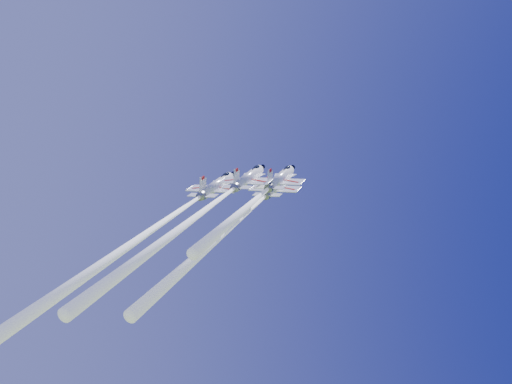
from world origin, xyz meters
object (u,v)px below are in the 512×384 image
jet_lead (238,220)px  jet_slot (200,214)px  jet_left (153,229)px  jet_right (257,198)px

jet_lead → jet_slot: size_ratio=1.08×
jet_lead → jet_left: jet_left is taller
jet_right → jet_slot: jet_right is taller
jet_left → jet_right: size_ratio=1.65×
jet_lead → jet_left: 13.97m
jet_left → jet_right: jet_left is taller
jet_left → jet_slot: (3.71, -9.10, 1.15)m
jet_left → jet_right: bearing=29.4°
jet_lead → jet_left: bearing=-134.7°
jet_slot → jet_lead: bearing=88.3°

